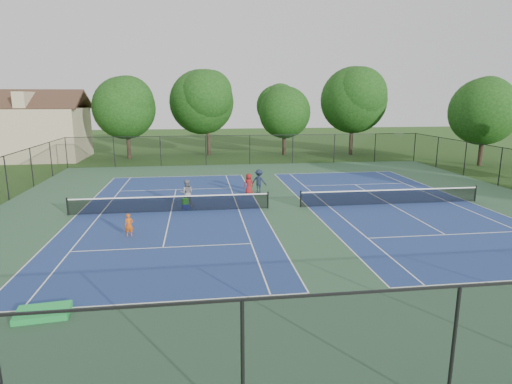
{
  "coord_description": "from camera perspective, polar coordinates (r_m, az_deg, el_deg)",
  "views": [
    {
      "loc": [
        -5.25,
        -25.5,
        6.79
      ],
      "look_at": [
        -1.93,
        -1.0,
        1.3
      ],
      "focal_mm": 30.0,
      "sensor_mm": 36.0,
      "label": 1
    }
  ],
  "objects": [
    {
      "name": "tree_back_c",
      "position": [
        51.55,
        3.83,
        11.04
      ],
      "size": [
        6.0,
        6.0,
        8.4
      ],
      "color": "#2D2116",
      "rests_on": "ground"
    },
    {
      "name": "ground",
      "position": [
        26.91,
        3.79,
        -2.13
      ],
      "size": [
        140.0,
        140.0,
        0.0
      ],
      "primitive_type": "plane",
      "color": "#234716",
      "rests_on": "ground"
    },
    {
      "name": "ball_hopper",
      "position": [
        26.77,
        -9.45,
        -1.22
      ],
      "size": [
        0.42,
        0.39,
        0.37
      ],
      "primitive_type": "cube",
      "rotation": [
        0.0,
        0.0,
        0.42
      ],
      "color": "green",
      "rests_on": "ball_crate"
    },
    {
      "name": "child_player",
      "position": [
        22.23,
        -16.57,
        -4.25
      ],
      "size": [
        0.46,
        0.33,
        1.15
      ],
      "primitive_type": "imported",
      "rotation": [
        0.0,
        0.0,
        0.15
      ],
      "color": "#D7530E",
      "rests_on": "ground"
    },
    {
      "name": "tree_back_a",
      "position": [
        50.11,
        -16.94,
        11.13
      ],
      "size": [
        6.8,
        6.8,
        9.15
      ],
      "color": "#2D2116",
      "rests_on": "ground"
    },
    {
      "name": "tree_back_d",
      "position": [
        52.76,
        12.82,
        12.25
      ],
      "size": [
        7.8,
        7.8,
        10.37
      ],
      "color": "#2D2116",
      "rests_on": "ground"
    },
    {
      "name": "tennis_court_left",
      "position": [
        26.42,
        -11.27,
        -2.4
      ],
      "size": [
        12.0,
        23.83,
        1.07
      ],
      "color": "navy",
      "rests_on": "ground"
    },
    {
      "name": "bystander_c",
      "position": [
        30.42,
        -0.98,
        1.07
      ],
      "size": [
        0.86,
        0.71,
        1.51
      ],
      "primitive_type": "imported",
      "rotation": [
        0.0,
        0.0,
        3.5
      ],
      "color": "maroon",
      "rests_on": "ground"
    },
    {
      "name": "instructor",
      "position": [
        27.41,
        -9.22,
        -0.13
      ],
      "size": [
        0.88,
        0.71,
        1.73
      ],
      "primitive_type": "imported",
      "rotation": [
        0.0,
        0.0,
        3.08
      ],
      "color": "gray",
      "rests_on": "ground"
    },
    {
      "name": "perimeter_fence",
      "position": [
        26.55,
        3.84,
        1.22
      ],
      "size": [
        36.08,
        36.08,
        3.02
      ],
      "color": "black",
      "rests_on": "ground"
    },
    {
      "name": "clapboard_house",
      "position": [
        53.66,
        -27.24,
        7.2
      ],
      "size": [
        10.8,
        8.1,
        7.65
      ],
      "color": "tan",
      "rests_on": "ground"
    },
    {
      "name": "ball_crate",
      "position": [
        26.86,
        -9.42,
        -1.94
      ],
      "size": [
        0.45,
        0.4,
        0.32
      ],
      "primitive_type": "cube",
      "rotation": [
        0.0,
        0.0,
        0.34
      ],
      "color": "#162899",
      "rests_on": "ground"
    },
    {
      "name": "tree_side_e",
      "position": [
        48.57,
        28.31,
        9.9
      ],
      "size": [
        6.6,
        6.6,
        8.87
      ],
      "color": "#2D2116",
      "rests_on": "ground"
    },
    {
      "name": "court_pad",
      "position": [
        26.91,
        3.79,
        -2.12
      ],
      "size": [
        36.0,
        36.0,
        0.01
      ],
      "primitive_type": "cube",
      "color": "#32593A",
      "rests_on": "ground"
    },
    {
      "name": "bystander_b",
      "position": [
        30.88,
        0.4,
        1.45
      ],
      "size": [
        1.28,
        1.09,
        1.72
      ],
      "primitive_type": "imported",
      "rotation": [
        0.0,
        0.0,
        2.65
      ],
      "color": "#182136",
      "rests_on": "ground"
    },
    {
      "name": "tennis_court_right",
      "position": [
        29.07,
        17.45,
        -1.38
      ],
      "size": [
        12.0,
        23.83,
        1.07
      ],
      "color": "navy",
      "rests_on": "ground"
    },
    {
      "name": "green_tarp",
      "position": [
        15.62,
        -26.54,
        -14.21
      ],
      "size": [
        1.72,
        1.21,
        0.2
      ],
      "primitive_type": "cube",
      "rotation": [
        0.0,
        0.0,
        0.11
      ],
      "color": "green",
      "rests_on": "ground"
    },
    {
      "name": "tree_back_b",
      "position": [
        51.52,
        -6.47,
        12.23
      ],
      "size": [
        7.6,
        7.6,
        10.03
      ],
      "color": "#2D2116",
      "rests_on": "ground"
    }
  ]
}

